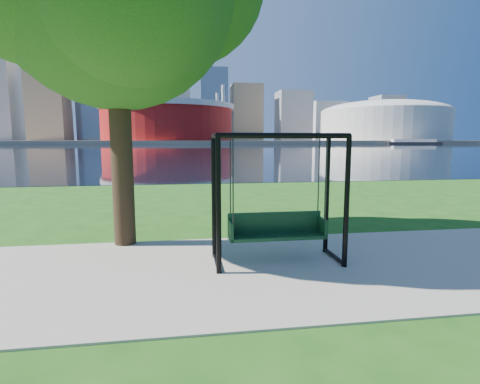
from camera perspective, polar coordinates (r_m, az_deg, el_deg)
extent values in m
plane|color=#1E5114|center=(6.78, 0.19, -10.48)|extent=(900.00, 900.00, 0.00)
cube|color=#9E937F|center=(6.31, 0.90, -11.76)|extent=(120.00, 4.00, 0.03)
cube|color=black|center=(108.39, -8.19, 6.69)|extent=(900.00, 180.00, 0.02)
cube|color=#937F60|center=(312.37, -8.55, 7.60)|extent=(900.00, 228.00, 2.00)
cylinder|color=maroon|center=(241.77, -10.96, 10.33)|extent=(80.00, 80.00, 22.00)
cylinder|color=silver|center=(242.39, -11.02, 12.57)|extent=(83.00, 83.00, 3.00)
cylinder|color=silver|center=(261.94, -3.47, 11.35)|extent=(2.00, 2.00, 32.00)
cylinder|color=silver|center=(264.19, -18.11, 10.95)|extent=(2.00, 2.00, 32.00)
cylinder|color=silver|center=(226.83, -19.69, 11.45)|extent=(2.00, 2.00, 32.00)
cylinder|color=silver|center=(224.20, -2.57, 11.94)|extent=(2.00, 2.00, 32.00)
cylinder|color=beige|center=(277.21, 21.02, 9.41)|extent=(84.00, 84.00, 20.00)
ellipsoid|color=beige|center=(277.68, 21.12, 11.27)|extent=(84.00, 84.00, 15.12)
cube|color=#998466|center=(324.94, -27.28, 14.80)|extent=(26.00, 26.00, 88.00)
cube|color=slate|center=(341.77, -21.00, 15.35)|extent=(30.00, 24.00, 95.00)
cube|color=gray|center=(315.84, -16.20, 14.11)|extent=(24.00, 24.00, 72.00)
cube|color=silver|center=(343.80, -10.43, 14.42)|extent=(32.00, 28.00, 80.00)
cube|color=slate|center=(318.74, -4.05, 13.07)|extent=(22.00, 22.00, 58.00)
cube|color=#998466|center=(336.91, 0.95, 11.95)|extent=(26.00, 26.00, 48.00)
cube|color=gray|center=(336.04, 8.12, 11.37)|extent=(28.00, 24.00, 42.00)
cube|color=silver|center=(372.53, 12.98, 10.44)|extent=(30.00, 26.00, 36.00)
cube|color=gray|center=(376.16, 21.36, 10.39)|extent=(24.00, 24.00, 40.00)
cube|color=#998466|center=(409.70, 25.19, 9.37)|extent=(26.00, 26.00, 32.00)
sphere|color=#998466|center=(334.68, -27.84, 22.86)|extent=(10.00, 10.00, 10.00)
cylinder|color=black|center=(5.85, -3.30, -2.29)|extent=(0.09, 0.09, 2.21)
cylinder|color=black|center=(6.39, 15.94, -1.71)|extent=(0.09, 0.09, 2.21)
cylinder|color=black|center=(6.70, -3.98, -0.99)|extent=(0.09, 0.09, 2.21)
cylinder|color=black|center=(7.18, 13.10, -0.58)|extent=(0.09, 0.09, 2.21)
cylinder|color=black|center=(5.95, 6.92, 8.54)|extent=(2.12, 0.09, 0.09)
cylinder|color=black|center=(6.79, 4.97, 8.48)|extent=(2.12, 0.09, 0.09)
cylinder|color=black|center=(6.19, -3.76, 8.55)|extent=(0.09, 0.87, 0.09)
cylinder|color=black|center=(6.52, -3.58, -10.54)|extent=(0.07, 0.87, 0.07)
cylinder|color=black|center=(6.71, 14.76, 8.26)|extent=(0.09, 0.87, 0.09)
cylinder|color=black|center=(7.02, 14.14, -9.44)|extent=(0.07, 0.87, 0.07)
cube|color=black|center=(6.58, 5.67, -6.74)|extent=(1.68, 0.44, 0.06)
cube|color=black|center=(6.70, 5.30, -4.60)|extent=(1.68, 0.05, 0.37)
cube|color=black|center=(6.40, -1.43, -5.88)|extent=(0.05, 0.43, 0.33)
cube|color=black|center=(6.79, 12.38, -5.26)|extent=(0.05, 0.43, 0.33)
cylinder|color=#2B2B30|center=(6.08, -1.07, 1.54)|extent=(0.02, 0.02, 1.39)
cylinder|color=#2B2B30|center=(6.48, 13.00, 1.73)|extent=(0.02, 0.02, 1.39)
cylinder|color=#2B2B30|center=(6.43, -1.48, 1.89)|extent=(0.02, 0.02, 1.39)
cylinder|color=#2B2B30|center=(6.81, 11.91, 2.06)|extent=(0.02, 0.02, 1.39)
cylinder|color=black|center=(7.86, -17.67, 7.51)|extent=(0.43, 0.43, 4.27)
cube|color=black|center=(231.47, 24.90, 6.78)|extent=(29.05, 14.45, 1.12)
cube|color=silver|center=(231.46, 24.92, 7.13)|extent=(23.27, 11.65, 1.68)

